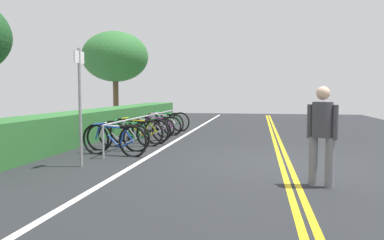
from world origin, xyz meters
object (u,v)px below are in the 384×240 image
Objects in this scene: bicycle_2 at (131,134)px; bicycle_3 at (139,131)px; bicycle_1 at (118,137)px; bicycle_6 at (158,125)px; tree_mid at (115,57)px; bicycle_8 at (168,121)px; bicycle_7 at (163,123)px; bicycle_5 at (151,128)px; bicycle_0 at (114,140)px; bike_rack at (147,121)px; bicycle_4 at (146,130)px; pedestrian at (322,130)px; sign_post_near at (80,96)px.

bicycle_2 is 0.95× the size of bicycle_3.
bicycle_1 is 0.77m from bicycle_2.
bicycle_6 is 7.68m from tree_mid.
bicycle_8 is (3.71, 0.04, -0.00)m from bicycle_3.
bicycle_7 is 0.36× the size of tree_mid.
bicycle_1 is at bearing 179.69° from bicycle_5.
bicycle_0 is 1.03× the size of bicycle_6.
bicycle_3 is 3.71m from bicycle_8.
bicycle_0 is at bearing -179.15° from bicycle_7.
bicycle_2 is (0.76, -0.09, 0.01)m from bicycle_1.
bike_rack is at bearing -0.08° from bicycle_3.
bicycle_1 is at bearing 173.54° from bicycle_2.
tree_mid reaches higher than bicycle_1.
bike_rack reaches higher than bicycle_0.
bicycle_2 is at bearing -156.31° from tree_mid.
bicycle_4 is at bearing 0.24° from bicycle_2.
bicycle_3 is 9.49m from tree_mid.
bicycle_2 reaches higher than bicycle_7.
bicycle_5 is 7.47m from pedestrian.
bicycle_5 is 5.21m from sign_post_near.
pedestrian reaches higher than bicycle_6.
bicycle_7 reaches higher than bicycle_6.
bicycle_1 is 4.38m from bicycle_7.
pedestrian reaches higher than bicycle_5.
bicycle_1 is 3.68m from bicycle_6.
bicycle_0 is at bearing -178.89° from bicycle_6.
bike_rack is 3.71× the size of bicycle_3.
bicycle_0 is 0.96× the size of bicycle_3.
bicycle_2 is 0.38× the size of tree_mid.
bicycle_6 is (0.68, -0.05, 0.01)m from bicycle_5.
bicycle_8 is (0.80, 0.03, 0.01)m from bicycle_7.
bicycle_0 is at bearing -5.41° from sign_post_near.
bicycle_5 is (1.53, 0.07, -0.05)m from bicycle_3.
bicycle_7 is (5.04, 0.07, -0.01)m from bicycle_0.
bike_rack reaches higher than bicycle_3.
bicycle_0 reaches higher than bicycle_6.
bike_rack is 4.29× the size of pedestrian.
bicycle_3 is at bearing -179.52° from bicycle_6.
pedestrian is (-2.25, -4.39, 0.55)m from bicycle_0.
sign_post_near is at bearing -179.98° from bicycle_5.
bicycle_7 is 0.92× the size of bicycle_8.
pedestrian reaches higher than bicycle_1.
bicycle_0 is 1.10× the size of bicycle_5.
bicycle_1 is 1.08× the size of pedestrian.
bike_rack is 0.80m from bicycle_5.
bicycle_4 is (-0.01, 0.01, -0.26)m from bike_rack.
bicycle_3 reaches higher than bicycle_5.
bicycle_6 is at bearing -179.33° from bicycle_8.
bicycle_2 is 1.03× the size of bicycle_4.
bicycle_6 is (2.21, 0.02, -0.04)m from bicycle_3.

